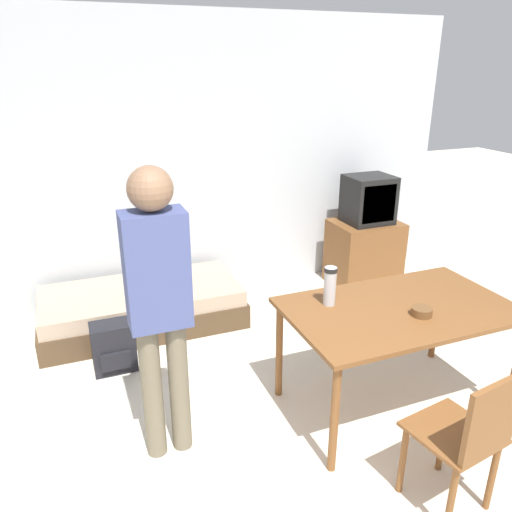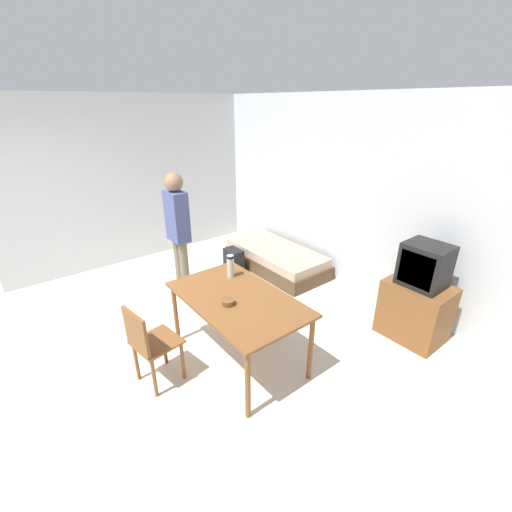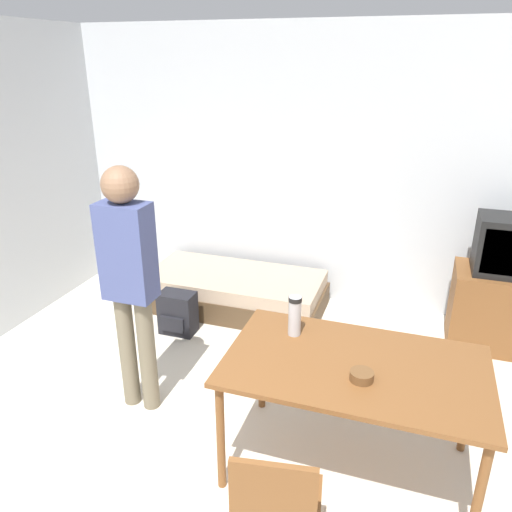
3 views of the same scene
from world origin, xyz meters
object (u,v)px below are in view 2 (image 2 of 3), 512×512
mate_bowl (228,302)px  wooden_chair (148,342)px  person_standing (178,228)px  tv (417,299)px  dining_table (237,304)px  backpack (234,261)px  thermos_flask (231,265)px  daybed (276,258)px

mate_bowl → wooden_chair: bearing=-109.6°
person_standing → tv: bearing=34.5°
dining_table → backpack: (-1.74, 1.14, -0.49)m
thermos_flask → backpack: bearing=144.8°
daybed → mate_bowl: (1.47, -1.92, 0.61)m
tv → person_standing: 3.07m
dining_table → mate_bowl: (0.05, -0.14, 0.10)m
wooden_chair → dining_table: bearing=76.5°
daybed → dining_table: (1.42, -1.77, 0.51)m
daybed → backpack: backpack is taller
daybed → dining_table: dining_table is taller
tv → mate_bowl: size_ratio=9.05×
tv → wooden_chair: size_ratio=1.35×
daybed → thermos_flask: bearing=-57.3°
daybed → person_standing: 1.86m
mate_bowl → daybed: bearing=127.5°
dining_table → mate_bowl: bearing=-70.3°
thermos_flask → mate_bowl: size_ratio=2.01×
thermos_flask → daybed: bearing=122.7°
dining_table → backpack: dining_table is taller
daybed → wooden_chair: wooden_chair is taller
dining_table → person_standing: person_standing is taller
person_standing → wooden_chair: bearing=-37.6°
wooden_chair → backpack: bearing=127.1°
dining_table → thermos_flask: size_ratio=5.68×
thermos_flask → backpack: 1.77m
tv → mate_bowl: bearing=-114.4°
tv → mate_bowl: 2.20m
tv → wooden_chair: (-1.16, -2.73, -0.00)m
thermos_flask → mate_bowl: bearing=-36.8°
wooden_chair → thermos_flask: thermos_flask is taller
mate_bowl → backpack: bearing=144.4°
wooden_chair → thermos_flask: bearing=100.6°
thermos_flask → backpack: size_ratio=0.66×
daybed → wooden_chair: 2.93m
daybed → dining_table: bearing=-51.3°
tv → dining_table: (-0.95, -1.84, 0.19)m
dining_table → person_standing: bearing=175.0°
person_standing → backpack: (-0.21, 1.01, -0.85)m
wooden_chair → person_standing: size_ratio=0.49×
tv → thermos_flask: size_ratio=4.50×
daybed → person_standing: person_standing is taller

